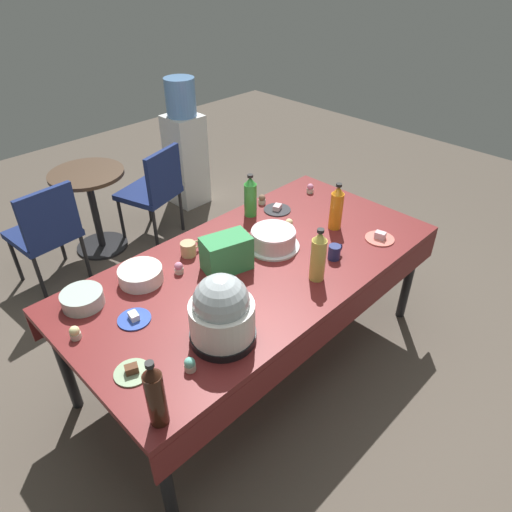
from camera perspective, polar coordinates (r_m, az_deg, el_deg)
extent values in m
plane|color=brown|center=(3.10, 0.00, -12.21)|extent=(9.00, 9.00, 0.00)
cube|color=maroon|center=(2.61, 0.00, -1.26)|extent=(2.20, 1.10, 0.04)
cylinder|color=black|center=(2.22, -11.14, -25.86)|extent=(0.06, 0.06, 0.71)
cylinder|color=black|center=(3.32, 18.50, -2.42)|extent=(0.06, 0.06, 0.71)
cylinder|color=black|center=(2.78, -22.79, -12.23)|extent=(0.06, 0.06, 0.71)
cylinder|color=black|center=(3.72, 5.98, 3.70)|extent=(0.06, 0.06, 0.71)
cube|color=maroon|center=(2.42, 9.30, -8.75)|extent=(2.20, 0.01, 0.18)
cube|color=maroon|center=(3.01, -7.37, 1.39)|extent=(2.20, 0.01, 0.18)
cylinder|color=silver|center=(2.74, 2.14, 1.29)|extent=(0.32, 0.32, 0.01)
cylinder|color=beige|center=(2.71, 2.16, 2.22)|extent=(0.27, 0.27, 0.09)
cylinder|color=silver|center=(2.68, 2.19, 3.13)|extent=(0.26, 0.26, 0.01)
cylinder|color=black|center=(2.14, -4.12, -9.81)|extent=(0.31, 0.31, 0.04)
cylinder|color=white|center=(2.07, -4.24, -7.80)|extent=(0.30, 0.30, 0.16)
sphere|color=#B2BCC1|center=(2.00, -4.36, -5.69)|extent=(0.25, 0.25, 0.25)
cylinder|color=#B2C6BC|center=(2.45, -20.80, -5.00)|extent=(0.21, 0.21, 0.08)
cylinder|color=silver|center=(2.52, -14.17, -2.30)|extent=(0.24, 0.24, 0.08)
cylinder|color=#2D2D33|center=(3.12, 2.66, 5.78)|extent=(0.18, 0.18, 0.01)
cube|color=beige|center=(3.11, 2.67, 6.10)|extent=(0.08, 0.07, 0.03)
cylinder|color=#8CA87F|center=(2.07, -15.14, -13.84)|extent=(0.16, 0.16, 0.01)
cube|color=brown|center=(2.06, -15.24, -13.43)|extent=(0.07, 0.06, 0.04)
cylinder|color=#2D4CB2|center=(2.31, -14.91, -7.61)|extent=(0.16, 0.16, 0.01)
cube|color=white|center=(2.30, -14.99, -7.24)|extent=(0.05, 0.06, 0.03)
cylinder|color=#E07266|center=(2.91, 15.14, 2.10)|extent=(0.18, 0.18, 0.01)
cube|color=beige|center=(2.89, 15.21, 2.52)|extent=(0.06, 0.07, 0.04)
cylinder|color=beige|center=(3.37, 6.75, 8.10)|extent=(0.05, 0.05, 0.03)
sphere|color=pink|center=(3.35, 6.78, 8.54)|extent=(0.05, 0.05, 0.05)
cylinder|color=beige|center=(2.30, -21.53, -9.18)|extent=(0.05, 0.05, 0.03)
sphere|color=beige|center=(2.28, -21.69, -8.66)|extent=(0.05, 0.05, 0.05)
cylinder|color=beige|center=(3.19, 0.75, 6.79)|extent=(0.05, 0.05, 0.03)
sphere|color=brown|center=(3.18, 0.76, 7.25)|extent=(0.05, 0.05, 0.05)
cylinder|color=beige|center=(2.55, -9.56, -1.78)|extent=(0.05, 0.05, 0.03)
sphere|color=pink|center=(2.54, -9.62, -1.26)|extent=(0.05, 0.05, 0.05)
cylinder|color=beige|center=(2.03, -8.20, -13.55)|extent=(0.05, 0.05, 0.03)
sphere|color=#6BC6B2|center=(2.01, -8.27, -13.00)|extent=(0.05, 0.05, 0.05)
cylinder|color=beige|center=(2.92, 4.12, 3.73)|extent=(0.05, 0.05, 0.03)
sphere|color=beige|center=(2.90, 4.14, 4.21)|extent=(0.05, 0.05, 0.05)
cylinder|color=orange|center=(2.91, 9.94, 5.54)|extent=(0.08, 0.08, 0.24)
cone|color=orange|center=(2.84, 10.23, 8.07)|extent=(0.07, 0.07, 0.05)
cylinder|color=black|center=(2.83, 10.31, 8.69)|extent=(0.04, 0.04, 0.02)
cylinder|color=gold|center=(2.44, 7.72, -0.47)|extent=(0.08, 0.08, 0.24)
cone|color=gold|center=(2.36, 7.99, 2.44)|extent=(0.07, 0.07, 0.05)
cylinder|color=black|center=(2.34, 8.06, 3.14)|extent=(0.04, 0.04, 0.02)
cylinder|color=green|center=(3.01, -0.70, 7.01)|extent=(0.08, 0.08, 0.22)
cone|color=green|center=(2.95, -0.72, 9.35)|extent=(0.07, 0.07, 0.05)
cylinder|color=black|center=(2.93, -0.72, 9.95)|extent=(0.04, 0.04, 0.02)
cylinder|color=#33190F|center=(1.80, -12.32, -17.01)|extent=(0.07, 0.07, 0.25)
cone|color=#33190F|center=(1.69, -12.98, -13.81)|extent=(0.07, 0.07, 0.05)
cylinder|color=black|center=(1.66, -13.13, -13.03)|extent=(0.03, 0.03, 0.02)
cylinder|color=tan|center=(2.67, -8.44, 0.88)|extent=(0.09, 0.09, 0.08)
torus|color=tan|center=(2.70, -7.51, 1.43)|extent=(0.05, 0.01, 0.05)
cylinder|color=navy|center=(2.65, 9.72, 0.46)|extent=(0.07, 0.07, 0.09)
torus|color=navy|center=(2.68, 10.33, 0.94)|extent=(0.06, 0.01, 0.06)
cube|color=#338C4C|center=(2.51, -3.70, 0.33)|extent=(0.29, 0.22, 0.20)
cube|color=pink|center=(2.77, -4.17, 1.74)|extent=(0.16, 0.16, 0.02)
cube|color=navy|center=(3.83, -24.99, 2.54)|extent=(0.47, 0.47, 0.05)
cube|color=navy|center=(3.56, -24.37, 4.51)|extent=(0.42, 0.07, 0.40)
cylinder|color=black|center=(4.15, -23.22, 1.92)|extent=(0.03, 0.03, 0.40)
cylinder|color=black|center=(4.04, -27.76, -0.38)|extent=(0.03, 0.03, 0.40)
cylinder|color=black|center=(3.86, -20.46, -0.04)|extent=(0.03, 0.03, 0.40)
cylinder|color=black|center=(3.74, -25.28, -2.58)|extent=(0.03, 0.03, 0.40)
cube|color=navy|center=(4.17, -13.24, 7.67)|extent=(0.55, 0.55, 0.05)
cube|color=navy|center=(3.95, -11.41, 10.01)|extent=(0.41, 0.16, 0.40)
cylinder|color=black|center=(4.51, -13.23, 6.61)|extent=(0.04, 0.04, 0.40)
cylinder|color=black|center=(4.27, -16.41, 4.38)|extent=(0.04, 0.04, 0.40)
cylinder|color=black|center=(4.29, -9.29, 5.58)|extent=(0.04, 0.04, 0.40)
cylinder|color=black|center=(4.04, -12.42, 3.18)|extent=(0.04, 0.04, 0.40)
cylinder|color=#473323|center=(3.99, -20.40, 9.58)|extent=(0.60, 0.60, 0.03)
cylinder|color=black|center=(4.14, -19.42, 5.22)|extent=(0.06, 0.06, 0.67)
cylinder|color=black|center=(4.31, -18.55, 1.25)|extent=(0.44, 0.44, 0.02)
cube|color=silver|center=(4.68, -8.67, 11.67)|extent=(0.32, 0.32, 0.90)
cylinder|color=#6699D8|center=(4.48, -9.39, 18.96)|extent=(0.28, 0.28, 0.34)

